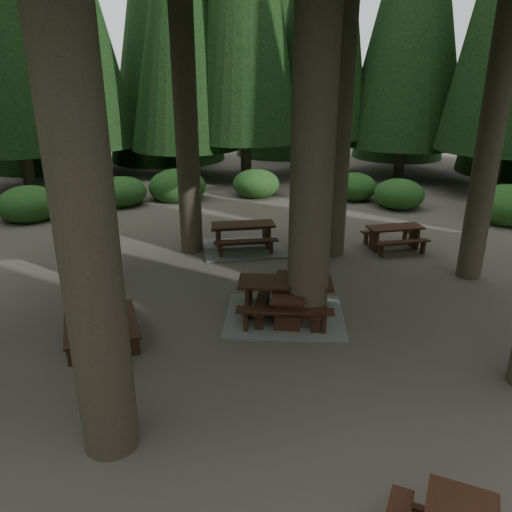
{
  "coord_description": "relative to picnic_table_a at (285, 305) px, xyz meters",
  "views": [
    {
      "loc": [
        -1.58,
        -8.95,
        5.03
      ],
      "look_at": [
        -0.12,
        1.31,
        1.1
      ],
      "focal_mm": 35.0,
      "sensor_mm": 36.0,
      "label": 1
    }
  ],
  "objects": [
    {
      "name": "ground",
      "position": [
        -0.38,
        -0.42,
        -0.3
      ],
      "size": [
        80.0,
        80.0,
        0.0
      ],
      "primitive_type": "plane",
      "color": "#504A41",
      "rests_on": "ground"
    },
    {
      "name": "picnic_table_b",
      "position": [
        -3.72,
        -0.51,
        0.18
      ],
      "size": [
        1.65,
        1.91,
        0.73
      ],
      "rotation": [
        0.0,
        0.0,
        1.77
      ],
      "color": "#352010",
      "rests_on": "ground"
    },
    {
      "name": "picnic_table_a",
      "position": [
        0.0,
        0.0,
        0.0
      ],
      "size": [
        2.86,
        2.52,
        0.85
      ],
      "rotation": [
        0.0,
        0.0,
        -0.2
      ],
      "color": "gray",
      "rests_on": "ground"
    },
    {
      "name": "picnic_table_c",
      "position": [
        -0.37,
        4.39,
        -0.03
      ],
      "size": [
        2.34,
        1.95,
        0.78
      ],
      "rotation": [
        0.0,
        0.0,
        0.02
      ],
      "color": "gray",
      "rests_on": "ground"
    },
    {
      "name": "picnic_table_f",
      "position": [
        0.09,
        0.0,
        0.19
      ],
      "size": [
        1.78,
        2.01,
        0.74
      ],
      "rotation": [
        0.0,
        0.0,
        1.31
      ],
      "color": "#352010",
      "rests_on": "ground"
    },
    {
      "name": "picnic_table_d",
      "position": [
        4.02,
        3.79,
        0.16
      ],
      "size": [
        1.69,
        1.4,
        0.69
      ],
      "rotation": [
        0.0,
        0.0,
        0.07
      ],
      "color": "#352010",
      "rests_on": "ground"
    },
    {
      "name": "shrub_ring",
      "position": [
        0.33,
        0.33,
        0.1
      ],
      "size": [
        23.86,
        24.64,
        1.49
      ],
      "color": "#255E20",
      "rests_on": "ground"
    }
  ]
}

